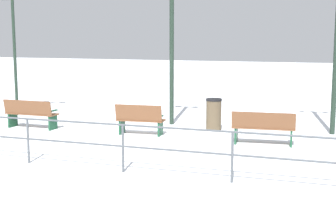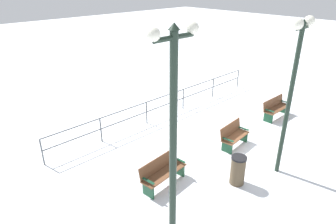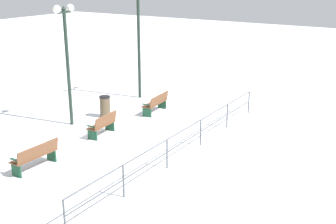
# 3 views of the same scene
# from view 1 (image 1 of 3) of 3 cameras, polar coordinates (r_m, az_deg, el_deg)

# --- Properties ---
(ground_plane) EXTENTS (80.00, 80.00, 0.00)m
(ground_plane) POSITION_cam_1_polar(r_m,az_deg,el_deg) (14.46, -3.22, -2.63)
(ground_plane) COLOR white
(ground_plane) RESTS_ON ground
(bench_nearest) EXTENTS (0.68, 1.67, 0.89)m
(bench_nearest) POSITION_cam_1_polar(r_m,az_deg,el_deg) (13.31, 10.75, -1.72)
(bench_nearest) COLOR brown
(bench_nearest) RESTS_ON ground
(bench_second) EXTENTS (0.65, 1.40, 0.90)m
(bench_second) POSITION_cam_1_polar(r_m,az_deg,el_deg) (14.40, -3.18, -0.86)
(bench_second) COLOR brown
(bench_second) RESTS_ON ground
(bench_third) EXTENTS (0.55, 1.66, 0.89)m
(bench_third) POSITION_cam_1_polar(r_m,az_deg,el_deg) (15.92, -15.28, -0.15)
(bench_third) COLOR brown
(bench_third) RESTS_ON ground
(lamppost_middle) EXTENTS (0.31, 1.03, 4.97)m
(lamppost_middle) POSITION_cam_1_polar(r_m,az_deg,el_deg) (15.95, 0.43, 10.89)
(lamppost_middle) COLOR #1E2D23
(lamppost_middle) RESTS_ON ground
(lamppost_far) EXTENTS (0.30, 1.13, 4.36)m
(lamppost_far) POSITION_cam_1_polar(r_m,az_deg,el_deg) (18.66, -17.11, 9.75)
(lamppost_far) COLOR #1E2D23
(lamppost_far) RESTS_ON ground
(waterfront_railing) EXTENTS (0.05, 11.61, 1.02)m
(waterfront_railing) POSITION_cam_1_polar(r_m,az_deg,el_deg) (11.03, -10.63, -2.66)
(waterfront_railing) COLOR #4C5156
(waterfront_railing) RESTS_ON ground
(trash_bin) EXTENTS (0.48, 0.48, 0.96)m
(trash_bin) POSITION_cam_1_polar(r_m,az_deg,el_deg) (15.16, 5.20, -0.27)
(trash_bin) COLOR brown
(trash_bin) RESTS_ON ground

